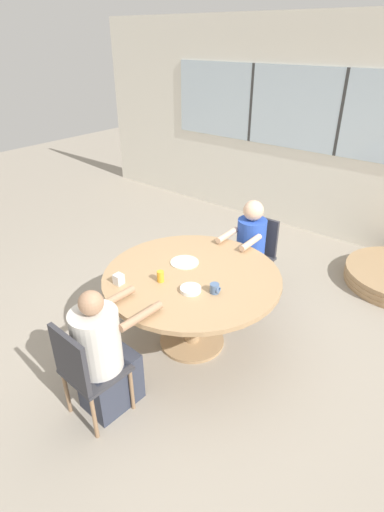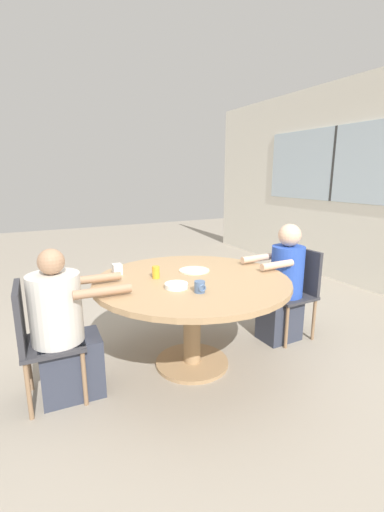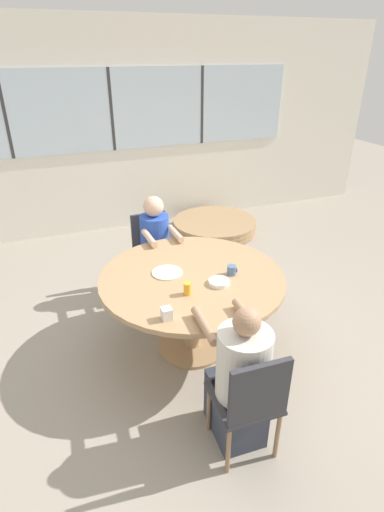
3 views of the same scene
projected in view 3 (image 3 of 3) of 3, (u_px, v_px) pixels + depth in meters
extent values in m
plane|color=gray|center=(192.00, 346.00, 3.61)|extent=(16.00, 16.00, 0.00)
cube|color=white|center=(113.00, 131.00, 5.44)|extent=(8.40, 0.06, 2.80)
cube|color=silver|center=(111.00, 110.00, 5.28)|extent=(5.20, 0.02, 1.04)
cube|color=#333333|center=(5.00, 116.00, 4.86)|extent=(0.04, 0.01, 1.04)
cube|color=#333333|center=(111.00, 110.00, 5.28)|extent=(0.04, 0.01, 1.04)
cube|color=#333333|center=(202.00, 106.00, 5.69)|extent=(0.04, 0.01, 1.04)
cylinder|color=tan|center=(192.00, 278.00, 3.28)|extent=(1.52, 1.52, 0.04)
cylinder|color=tan|center=(192.00, 315.00, 3.45)|extent=(0.14, 0.14, 0.70)
cylinder|color=tan|center=(192.00, 345.00, 3.61)|extent=(0.60, 0.60, 0.03)
cube|color=#333338|center=(244.00, 398.00, 2.54)|extent=(0.42, 0.42, 0.03)
cube|color=#333338|center=(260.00, 393.00, 2.29)|extent=(0.38, 0.05, 0.42)
cylinder|color=#8C6B4C|center=(209.00, 408.00, 2.74)|extent=(0.03, 0.03, 0.40)
cylinder|color=#8C6B4C|center=(254.00, 396.00, 2.83)|extent=(0.03, 0.03, 0.40)
cylinder|color=#8C6B4C|center=(228.00, 450.00, 2.45)|extent=(0.03, 0.03, 0.40)
cylinder|color=#8C6B4C|center=(277.00, 435.00, 2.55)|extent=(0.03, 0.03, 0.40)
cube|color=#333338|center=(155.00, 257.00, 4.27)|extent=(0.41, 0.41, 0.03)
cube|color=#333338|center=(149.00, 231.00, 4.32)|extent=(0.38, 0.04, 0.42)
cylinder|color=#8C6B4C|center=(175.00, 278.00, 4.29)|extent=(0.03, 0.03, 0.40)
cylinder|color=#8C6B4C|center=(145.00, 284.00, 4.18)|extent=(0.03, 0.03, 0.40)
cylinder|color=#8C6B4C|center=(165.00, 264.00, 4.57)|extent=(0.03, 0.03, 0.40)
cylinder|color=#8C6B4C|center=(136.00, 270.00, 4.45)|extent=(0.03, 0.03, 0.40)
cube|color=#333847|center=(235.00, 407.00, 2.73)|extent=(0.33, 0.42, 0.43)
cylinder|color=beige|center=(243.00, 364.00, 2.46)|extent=(0.34, 0.34, 0.47)
sphere|color=#A37A5B|center=(247.00, 322.00, 2.31)|extent=(0.17, 0.17, 0.17)
cylinder|color=#A37A5B|center=(204.00, 325.00, 2.61)|extent=(0.08, 0.38, 0.06)
cylinder|color=#A37A5B|center=(247.00, 316.00, 2.69)|extent=(0.08, 0.38, 0.06)
cube|color=#333847|center=(158.00, 277.00, 4.29)|extent=(0.28, 0.36, 0.43)
cylinder|color=#284CB7|center=(155.00, 237.00, 4.13)|extent=(0.30, 0.30, 0.47)
sphere|color=#DBB293|center=(153.00, 206.00, 3.97)|extent=(0.21, 0.21, 0.21)
cylinder|color=#DBB293|center=(175.00, 233.00, 3.91)|extent=(0.07, 0.33, 0.06)
cylinder|color=#DBB293|center=(149.00, 238.00, 3.82)|extent=(0.07, 0.33, 0.06)
cylinder|color=slate|center=(232.00, 270.00, 3.27)|extent=(0.08, 0.08, 0.08)
torus|color=slate|center=(236.00, 269.00, 3.28)|extent=(0.01, 0.06, 0.06)
cylinder|color=gold|center=(187.00, 289.00, 3.00)|extent=(0.06, 0.06, 0.10)
cube|color=silver|center=(167.00, 314.00, 2.72)|extent=(0.07, 0.07, 0.09)
cylinder|color=white|center=(219.00, 282.00, 3.14)|extent=(0.17, 0.17, 0.03)
cylinder|color=beige|center=(167.00, 272.00, 3.30)|extent=(0.26, 0.26, 0.01)
cylinder|color=tan|center=(214.00, 231.00, 5.88)|extent=(1.19, 1.19, 0.03)
cylinder|color=tan|center=(214.00, 229.00, 5.86)|extent=(1.20, 1.20, 0.03)
cylinder|color=tan|center=(214.00, 227.00, 5.85)|extent=(1.19, 1.19, 0.03)
cylinder|color=tan|center=(215.00, 225.00, 5.83)|extent=(1.20, 1.20, 0.03)
cylinder|color=tan|center=(215.00, 223.00, 5.82)|extent=(1.19, 1.19, 0.03)
cylinder|color=tan|center=(215.00, 221.00, 5.81)|extent=(1.20, 1.20, 0.03)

